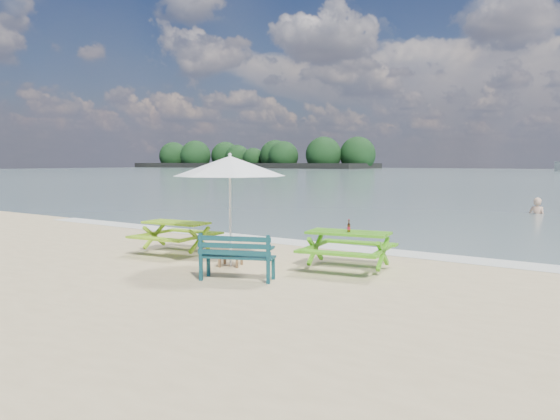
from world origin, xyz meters
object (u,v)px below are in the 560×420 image
Objects in this scene: side_table at (231,259)px; beer_bottle at (349,228)px; swimmer at (537,220)px; picnic_table_left at (176,238)px; picnic_table_right at (348,251)px; patio_umbrella at (230,166)px; park_bench at (237,266)px.

beer_bottle is (2.14, 0.98, 0.67)m from side_table.
swimmer is (0.80, 14.71, -1.09)m from beer_bottle.
picnic_table_right is at bearing 7.26° from picnic_table_left.
side_table is at bearing -100.62° from swimmer.
swimmer is at bearing 71.77° from picnic_table_left.
picnic_table_right is 8.23× the size of beer_bottle.
patio_umbrella reaches higher than side_table.
picnic_table_right is (4.16, 0.53, 0.01)m from picnic_table_left.
side_table is 1.86m from patio_umbrella.
picnic_table_right is at bearing 124.45° from beer_bottle.
swimmer is at bearing 83.07° from park_bench.
side_table is at bearing -13.80° from picnic_table_left.
patio_umbrella is 1.61× the size of swimmer.
patio_umbrella is at bearing -13.80° from picnic_table_left.
beer_bottle is (0.04, -0.06, 0.47)m from picnic_table_right.
beer_bottle is 14.77m from swimmer.
picnic_table_left is at bearing 154.58° from park_bench.
beer_bottle reaches higher than park_bench.
park_bench is 2.35× the size of side_table.
patio_umbrella reaches higher than beer_bottle.
side_table is 15.97m from swimmer.
swimmer is (2.94, 15.69, -0.41)m from side_table.
side_table is (-2.10, -1.04, -0.21)m from picnic_table_right.
beer_bottle is at bearing 24.62° from side_table.
picnic_table_left is 1.33× the size of park_bench.
side_table is at bearing -155.38° from beer_bottle.
side_table is 0.20× the size of patio_umbrella.
park_bench reaches higher than side_table.
park_bench is 0.75× the size of swimmer.
beer_bottle is (4.20, 0.47, 0.48)m from picnic_table_left.
picnic_table_right is 2.86m from patio_umbrella.
picnic_table_left is at bearing -108.23° from swimmer.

